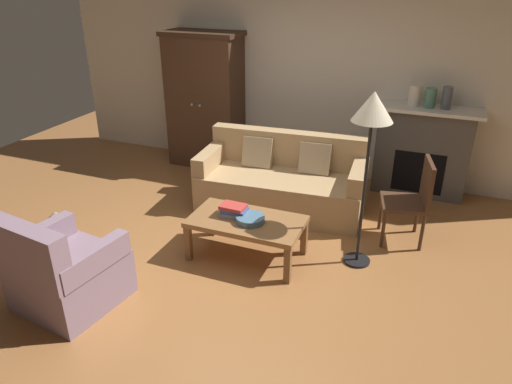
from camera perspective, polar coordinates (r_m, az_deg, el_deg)
ground_plane at (r=4.72m, az=-2.91°, el=-8.16°), size 9.60×9.60×0.00m
back_wall at (r=6.45m, az=6.53°, el=14.48°), size 7.20×0.10×2.80m
fireplace at (r=6.20m, az=19.42°, el=4.75°), size 1.26×0.48×1.12m
armoire at (r=6.76m, az=-6.17°, el=10.95°), size 1.06×0.57×1.86m
couch at (r=5.58m, az=3.20°, el=1.16°), size 1.97×0.99×0.86m
coffee_table at (r=4.58m, az=-1.14°, el=-3.92°), size 1.10×0.60×0.42m
fruit_bowl at (r=4.49m, az=-0.70°, el=-3.28°), size 0.28×0.28×0.06m
book_stack at (r=4.59m, az=-2.71°, el=-2.24°), size 0.26×0.20×0.12m
mantel_vase_cream at (r=6.00m, az=18.62°, el=11.00°), size 0.14×0.14×0.25m
mantel_vase_jade at (r=6.00m, az=20.34°, el=10.63°), size 0.13×0.13×0.23m
mantel_vase_slate at (r=5.99m, az=22.09°, el=10.51°), size 0.11×0.11×0.26m
armchair_near_left at (r=4.29m, az=-22.20°, el=-9.01°), size 0.87×0.87×0.88m
side_chair_wooden at (r=5.05m, az=18.52°, el=-0.51°), size 0.52×0.52×0.90m
floor_lamp at (r=4.18m, az=13.87°, el=8.73°), size 0.36×0.36×1.69m
dog at (r=5.16m, az=-22.86°, el=-4.03°), size 0.47×0.45×0.39m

